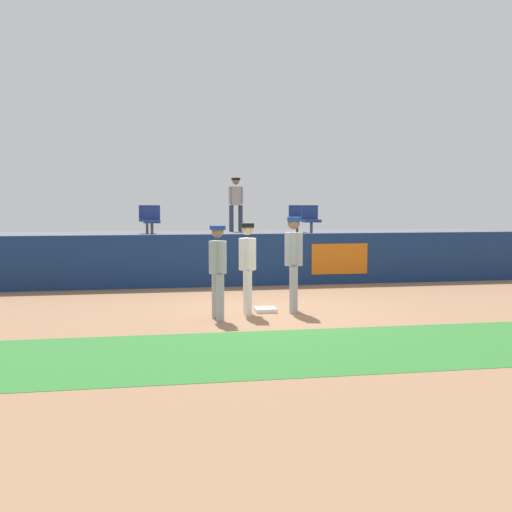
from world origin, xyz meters
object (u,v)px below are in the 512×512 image
at_px(seat_back_right, 297,217).
at_px(first_base, 265,310).
at_px(seat_front_right, 311,218).
at_px(player_runner_visitor, 294,257).
at_px(player_fielder_home, 248,262).
at_px(player_coach_visitor, 218,265).
at_px(seat_back_left, 147,218).
at_px(seat_front_left, 152,219).
at_px(spectator_hooded, 236,200).

bearing_deg(seat_back_right, first_base, -108.61).
distance_m(seat_front_right, seat_back_right, 1.80).
distance_m(first_base, player_runner_visitor, 1.15).
height_order(player_fielder_home, player_coach_visitor, player_fielder_home).
bearing_deg(first_base, seat_back_left, 107.02).
xyz_separation_m(player_fielder_home, player_coach_visitor, (-0.61, -0.41, -0.01)).
distance_m(seat_front_right, seat_back_left, 4.88).
bearing_deg(seat_front_left, first_base, -68.81).
distance_m(player_runner_visitor, spectator_hooded, 8.15).
relative_size(seat_front_left, spectator_hooded, 0.49).
bearing_deg(player_runner_visitor, seat_back_right, 177.67).
bearing_deg(player_coach_visitor, seat_back_right, 146.94).
bearing_deg(player_coach_visitor, seat_back_left, 179.38).
relative_size(seat_front_left, seat_back_right, 1.00).
relative_size(player_coach_visitor, seat_front_right, 2.01).
relative_size(first_base, spectator_hooded, 0.23).
xyz_separation_m(player_fielder_home, seat_front_right, (2.73, 5.52, 0.69)).
distance_m(player_runner_visitor, seat_back_left, 7.74).
relative_size(player_fielder_home, player_runner_visitor, 0.94).
distance_m(player_fielder_home, seat_front_left, 5.81).
distance_m(player_coach_visitor, seat_back_left, 7.85).
bearing_deg(player_fielder_home, spectator_hooded, 177.95).
height_order(first_base, player_coach_visitor, player_coach_visitor).
relative_size(player_fielder_home, seat_back_right, 2.04).
bearing_deg(seat_front_right, player_runner_visitor, -108.57).
height_order(seat_front_right, spectator_hooded, spectator_hooded).
bearing_deg(seat_back_left, seat_front_right, -21.65).
bearing_deg(player_fielder_home, player_coach_visitor, -51.61).
xyz_separation_m(first_base, player_runner_visitor, (0.53, -0.10, 1.02)).
height_order(first_base, seat_back_right, seat_back_right).
distance_m(seat_front_left, spectator_hooded, 3.80).
bearing_deg(player_runner_visitor, seat_front_right, 173.58).
relative_size(player_fielder_home, seat_front_right, 2.04).
height_order(player_runner_visitor, seat_front_right, seat_front_right).
height_order(player_runner_visitor, player_coach_visitor, player_runner_visitor).
distance_m(first_base, seat_back_left, 7.63).
height_order(seat_back_left, spectator_hooded, spectator_hooded).
bearing_deg(seat_back_left, player_fielder_home, -76.15).
distance_m(player_fielder_home, player_runner_visitor, 0.91).
bearing_deg(player_fielder_home, seat_back_left, -161.27).
height_order(first_base, seat_front_left, seat_front_left).
bearing_deg(seat_front_right, spectator_hooded, 123.32).
xyz_separation_m(player_runner_visitor, seat_back_right, (1.87, 7.23, 0.62)).
bearing_deg(spectator_hooded, seat_back_left, 8.23).
height_order(seat_front_right, seat_back_left, same).
height_order(player_fielder_home, player_runner_visitor, player_runner_visitor).
bearing_deg(player_coach_visitor, seat_front_left, -179.11).
bearing_deg(seat_back_right, seat_back_left, 180.00).
distance_m(first_base, spectator_hooded, 8.27).
xyz_separation_m(player_coach_visitor, seat_back_right, (3.39, 7.72, 0.70)).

